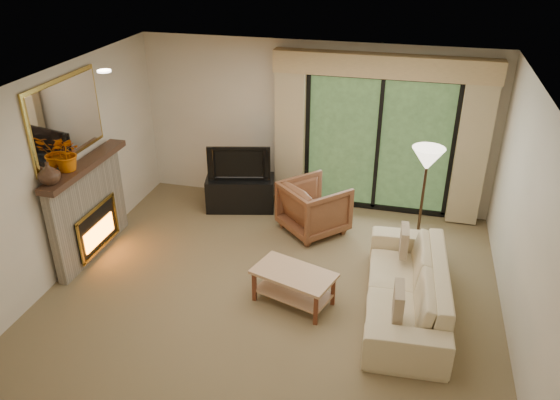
% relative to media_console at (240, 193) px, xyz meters
% --- Properties ---
extents(floor, '(5.50, 5.50, 0.00)m').
position_rel_media_console_xyz_m(floor, '(1.07, -1.95, -0.27)').
color(floor, brown).
rests_on(floor, ground).
extents(ceiling, '(5.50, 5.50, 0.00)m').
position_rel_media_console_xyz_m(ceiling, '(1.07, -1.95, 2.33)').
color(ceiling, silver).
rests_on(ceiling, ground).
extents(wall_back, '(5.00, 0.00, 5.00)m').
position_rel_media_console_xyz_m(wall_back, '(1.07, 0.55, 1.03)').
color(wall_back, beige).
rests_on(wall_back, ground).
extents(wall_front, '(5.00, 0.00, 5.00)m').
position_rel_media_console_xyz_m(wall_front, '(1.07, -4.45, 1.03)').
color(wall_front, beige).
rests_on(wall_front, ground).
extents(wall_left, '(0.00, 5.00, 5.00)m').
position_rel_media_console_xyz_m(wall_left, '(-1.68, -1.95, 1.03)').
color(wall_left, beige).
rests_on(wall_left, ground).
extents(wall_right, '(0.00, 5.00, 5.00)m').
position_rel_media_console_xyz_m(wall_right, '(3.82, -1.95, 1.03)').
color(wall_right, beige).
rests_on(wall_right, ground).
extents(fireplace, '(0.24, 1.70, 1.37)m').
position_rel_media_console_xyz_m(fireplace, '(-1.56, -1.75, 0.42)').
color(fireplace, slate).
rests_on(fireplace, floor).
extents(mirror, '(0.07, 1.45, 1.02)m').
position_rel_media_console_xyz_m(mirror, '(-1.65, -1.75, 1.68)').
color(mirror, gold).
rests_on(mirror, wall_left).
extents(sliding_door, '(2.26, 0.10, 2.16)m').
position_rel_media_console_xyz_m(sliding_door, '(2.07, 0.50, 0.83)').
color(sliding_door, black).
rests_on(sliding_door, floor).
extents(curtain_left, '(0.45, 0.18, 2.35)m').
position_rel_media_console_xyz_m(curtain_left, '(0.72, 0.39, 0.93)').
color(curtain_left, tan).
rests_on(curtain_left, floor).
extents(curtain_right, '(0.45, 0.18, 2.35)m').
position_rel_media_console_xyz_m(curtain_right, '(3.42, 0.39, 0.93)').
color(curtain_right, tan).
rests_on(curtain_right, floor).
extents(cornice, '(3.20, 0.24, 0.32)m').
position_rel_media_console_xyz_m(cornice, '(2.07, 0.41, 2.05)').
color(cornice, tan).
rests_on(cornice, wall_back).
extents(media_console, '(1.15, 0.72, 0.53)m').
position_rel_media_console_xyz_m(media_console, '(0.00, 0.00, 0.00)').
color(media_console, black).
rests_on(media_console, floor).
extents(tv, '(0.97, 0.35, 0.56)m').
position_rel_media_console_xyz_m(tv, '(0.00, 0.00, 0.55)').
color(tv, black).
rests_on(tv, media_console).
extents(armchair, '(1.19, 1.19, 0.78)m').
position_rel_media_console_xyz_m(armchair, '(1.27, -0.41, 0.12)').
color(armchair, brown).
rests_on(armchair, floor).
extents(sofa, '(1.01, 2.32, 0.67)m').
position_rel_media_console_xyz_m(sofa, '(2.67, -1.98, 0.07)').
color(sofa, '#C9B48B').
rests_on(sofa, floor).
extents(pillow_near, '(0.12, 0.40, 0.39)m').
position_rel_media_console_xyz_m(pillow_near, '(2.60, -2.64, 0.29)').
color(pillow_near, brown).
rests_on(pillow_near, sofa).
extents(pillow_far, '(0.12, 0.37, 0.36)m').
position_rel_media_console_xyz_m(pillow_far, '(2.60, -1.32, 0.29)').
color(pillow_far, brown).
rests_on(pillow_far, sofa).
extents(coffee_table, '(1.08, 0.80, 0.43)m').
position_rel_media_console_xyz_m(coffee_table, '(1.37, -2.17, -0.05)').
color(coffee_table, tan).
rests_on(coffee_table, floor).
extents(floor_lamp, '(0.49, 0.49, 1.58)m').
position_rel_media_console_xyz_m(floor_lamp, '(2.77, -0.69, 0.52)').
color(floor_lamp, '#FFF1CF').
rests_on(floor_lamp, floor).
extents(vase, '(0.31, 0.31, 0.27)m').
position_rel_media_console_xyz_m(vase, '(-1.54, -2.41, 1.24)').
color(vase, '#3A251A').
rests_on(vase, fireplace).
extents(branches, '(0.43, 0.38, 0.46)m').
position_rel_media_console_xyz_m(branches, '(-1.54, -2.01, 1.33)').
color(branches, '#C05806').
rests_on(branches, fireplace).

